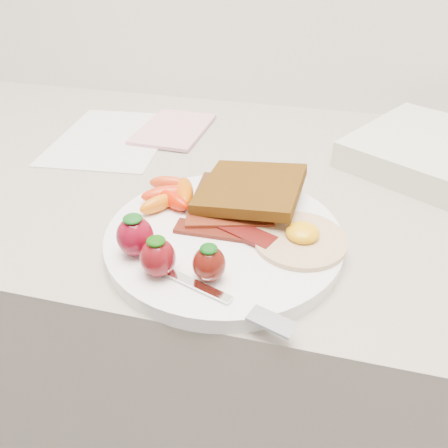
# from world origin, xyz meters

# --- Properties ---
(counter) EXTENTS (2.00, 0.60, 0.90)m
(counter) POSITION_xyz_m (0.00, 1.70, 0.45)
(counter) COLOR gray
(counter) RESTS_ON ground
(plate) EXTENTS (0.27, 0.27, 0.02)m
(plate) POSITION_xyz_m (-0.02, 1.53, 0.91)
(plate) COLOR white
(plate) RESTS_ON counter
(toast_lower) EXTENTS (0.10, 0.10, 0.01)m
(toast_lower) POSITION_xyz_m (-0.03, 1.59, 0.93)
(toast_lower) COLOR #38260D
(toast_lower) RESTS_ON plate
(toast_upper) EXTENTS (0.13, 0.13, 0.03)m
(toast_upper) POSITION_xyz_m (-0.00, 1.60, 0.94)
(toast_upper) COLOR #3D2404
(toast_upper) RESTS_ON toast_lower
(fried_egg) EXTENTS (0.13, 0.13, 0.02)m
(fried_egg) POSITION_xyz_m (0.07, 1.53, 0.92)
(fried_egg) COLOR beige
(fried_egg) RESTS_ON plate
(bacon_strips) EXTENTS (0.12, 0.07, 0.01)m
(bacon_strips) POSITION_xyz_m (-0.02, 1.53, 0.92)
(bacon_strips) COLOR black
(bacon_strips) RESTS_ON plate
(baby_carrots) EXTENTS (0.07, 0.09, 0.02)m
(baby_carrots) POSITION_xyz_m (-0.10, 1.58, 0.93)
(baby_carrots) COLOR red
(baby_carrots) RESTS_ON plate
(strawberries) EXTENTS (0.12, 0.06, 0.05)m
(strawberries) POSITION_xyz_m (-0.07, 1.46, 0.94)
(strawberries) COLOR maroon
(strawberries) RESTS_ON plate
(fork) EXTENTS (0.16, 0.07, 0.00)m
(fork) POSITION_xyz_m (0.01, 1.42, 0.92)
(fork) COLOR white
(fork) RESTS_ON plate
(paper_sheet) EXTENTS (0.20, 0.26, 0.00)m
(paper_sheet) POSITION_xyz_m (-0.28, 1.77, 0.90)
(paper_sheet) COLOR white
(paper_sheet) RESTS_ON counter
(notepad) EXTENTS (0.11, 0.16, 0.01)m
(notepad) POSITION_xyz_m (-0.19, 1.82, 0.91)
(notepad) COLOR #DD9FAE
(notepad) RESTS_ON paper_sheet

